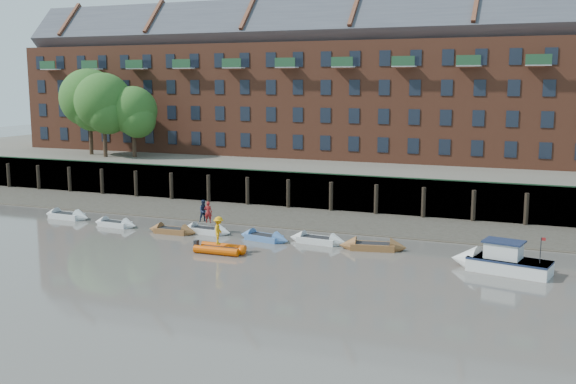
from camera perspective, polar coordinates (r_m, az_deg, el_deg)
The scene contains 19 objects.
ground at distance 40.07m, azimuth -8.94°, elevation -6.95°, with size 220.00×220.00×0.00m, color #5D5851.
foreshore at distance 55.84m, azimuth 0.50°, elevation -2.20°, with size 110.00×8.00×0.50m, color #3D382F.
mud_band at distance 52.75m, azimuth -0.84°, elevation -2.89°, with size 110.00×1.60×0.10m, color #4C4336.
river_wall at distance 59.59m, azimuth 2.03°, elevation 0.08°, with size 110.00×1.23×3.30m.
bank_terrace at distance 72.42m, azimuth 5.67°, elevation 1.69°, with size 110.00×28.00×3.20m, color #5E594D.
apartment_terrace at distance 72.77m, azimuth 6.04°, elevation 10.58°, with size 80.60×15.56×20.98m.
tree_cluster at distance 75.57m, azimuth -15.35°, elevation 7.36°, with size 11.76×7.74×9.40m.
rowboat_0 at distance 58.48m, azimuth -18.23°, elevation -1.92°, with size 4.50×1.49×1.29m.
rowboat_1 at distance 54.22m, azimuth -14.43°, elevation -2.63°, with size 4.01×1.35×1.15m.
rowboat_2 at distance 50.88m, azimuth -9.76°, elevation -3.24°, with size 4.02×1.21×1.16m.
rowboat_3 at distance 50.56m, azimuth -6.94°, elevation -3.25°, with size 4.20×1.47×1.20m.
rowboat_4 at distance 47.97m, azimuth -2.05°, elevation -3.87°, with size 4.23×1.95×1.18m.
rowboat_5 at distance 47.18m, azimuth 2.53°, elevation -4.08°, with size 4.43×1.63×1.26m.
rowboat_6 at distance 45.65m, azimuth 7.20°, elevation -4.59°, with size 4.71×2.16×1.32m.
rib_tender at distance 44.70m, azimuth -5.62°, elevation -4.82°, with size 3.47×1.66×0.60m.
motor_launch at distance 42.15m, azimuth 16.96°, elevation -5.56°, with size 6.12×3.04×2.42m.
person_rower_a at distance 50.21m, azimuth -6.77°, elevation -1.70°, with size 0.58×0.38×1.60m, color maroon.
person_rower_b at distance 50.55m, azimuth -7.13°, elevation -1.60°, with size 0.81×0.63×1.66m, color #19233F.
person_rib_crew at distance 44.56m, azimuth -5.89°, elevation -3.25°, with size 1.20×0.69×1.85m, color orange.
Camera 1 is at (19.82, -33.00, 11.13)m, focal length 42.00 mm.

